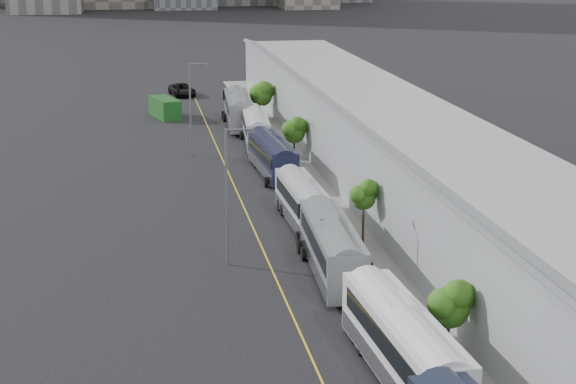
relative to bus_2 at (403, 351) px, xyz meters
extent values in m
cube|color=gray|center=(6.50, 21.76, -1.58)|extent=(10.00, 170.00, 0.12)
cube|color=gold|center=(-4.00, 21.76, -1.63)|extent=(0.12, 160.00, 0.02)
cube|color=gray|center=(10.50, 21.76, 1.76)|extent=(12.00, 160.00, 6.80)
cube|color=gray|center=(10.50, 21.76, 4.21)|extent=(12.45, 160.40, 2.57)
cube|color=gray|center=(4.60, 21.76, 5.36)|extent=(0.30, 160.00, 0.40)
cube|color=white|center=(0.00, 0.03, 0.33)|extent=(3.28, 13.40, 3.22)
cube|color=black|center=(0.00, -0.18, 0.91)|extent=(3.26, 11.81, 1.10)
cube|color=silver|center=(0.00, 0.03, -0.70)|extent=(3.30, 13.14, 1.03)
cube|color=white|center=(0.00, 1.56, 2.09)|extent=(1.43, 2.31, 0.31)
cube|color=slate|center=(-0.25, 16.05, 0.29)|extent=(3.22, 13.13, 3.15)
cube|color=black|center=(-0.25, 15.85, 0.85)|extent=(3.21, 11.57, 1.07)
cube|color=silver|center=(-0.25, 16.05, -0.72)|extent=(3.25, 12.87, 1.01)
cube|color=slate|center=(-0.25, 17.55, 2.01)|extent=(1.41, 2.26, 0.30)
cube|color=#B5B9C0|center=(-0.04, 27.61, 0.15)|extent=(2.68, 12.15, 2.93)
cube|color=black|center=(-0.04, 27.42, 0.68)|extent=(2.71, 10.70, 1.00)
cube|color=silver|center=(-0.04, 27.61, -0.79)|extent=(2.71, 11.91, 0.94)
cube|color=#B5B9C0|center=(-0.04, 29.00, 1.76)|extent=(1.25, 2.07, 0.28)
cube|color=#161933|center=(0.01, 44.52, 0.17)|extent=(3.08, 12.36, 2.97)
cube|color=black|center=(0.01, 44.33, 0.71)|extent=(3.06, 10.89, 1.01)
cube|color=silver|center=(0.01, 44.52, -0.78)|extent=(3.11, 12.12, 0.95)
cube|color=#161933|center=(0.01, 45.94, 1.80)|extent=(1.33, 2.13, 0.28)
cube|color=white|center=(0.29, 58.63, 0.16)|extent=(3.33, 12.29, 2.94)
cube|color=black|center=(0.29, 58.44, 0.69)|extent=(3.28, 10.84, 1.00)
cube|color=silver|center=(0.29, 58.63, -0.78)|extent=(3.35, 12.05, 0.94)
cube|color=white|center=(0.29, 60.03, 1.77)|extent=(1.36, 2.14, 0.28)
cube|color=gray|center=(-0.36, 69.50, 0.37)|extent=(3.48, 13.72, 3.29)
cube|color=black|center=(-0.36, 69.29, 0.96)|extent=(3.44, 12.09, 1.12)
cube|color=silver|center=(-0.36, 69.50, -0.68)|extent=(3.50, 13.45, 1.05)
cube|color=gray|center=(-0.36, 71.06, 2.17)|extent=(1.49, 2.37, 0.31)
cylinder|color=black|center=(3.18, 2.41, -0.11)|extent=(0.18, 0.18, 3.05)
sphere|color=#2A5E15|center=(3.18, 2.41, 1.49)|extent=(2.23, 2.23, 2.23)
cylinder|color=black|center=(3.41, 22.37, 0.26)|extent=(0.18, 0.18, 3.80)
sphere|color=#2A5E15|center=(3.41, 22.37, 2.11)|extent=(1.77, 1.77, 1.77)
cylinder|color=black|center=(3.16, 50.68, -0.09)|extent=(0.18, 0.18, 3.09)
sphere|color=#2A5E15|center=(3.16, 50.68, 1.53)|extent=(2.26, 2.26, 2.26)
cylinder|color=black|center=(2.88, 72.90, 0.07)|extent=(0.18, 0.18, 3.42)
sphere|color=#2A5E15|center=(2.88, 72.90, 1.90)|extent=(2.71, 2.71, 2.71)
cylinder|color=#59595E|center=(-6.84, 19.30, 3.11)|extent=(0.18, 0.18, 9.49)
cylinder|color=#59595E|center=(-5.94, 19.30, 7.75)|extent=(1.80, 0.14, 0.14)
cube|color=#59595E|center=(-5.14, 19.30, 7.60)|extent=(0.50, 0.22, 0.18)
cylinder|color=#59595E|center=(-7.00, 53.99, 3.15)|extent=(0.18, 0.18, 9.59)
cylinder|color=#59595E|center=(-6.10, 53.99, 7.85)|extent=(1.80, 0.14, 0.14)
cube|color=#59595E|center=(-5.30, 53.99, 7.70)|extent=(0.50, 0.22, 0.18)
cube|color=#164918|center=(-8.75, 76.98, -0.43)|extent=(3.95, 6.76, 2.43)
imported|color=black|center=(-5.63, 93.97, -0.77)|extent=(4.01, 6.71, 1.74)
camera|label=1|loc=(-12.93, -42.99, 19.89)|focal=60.00mm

